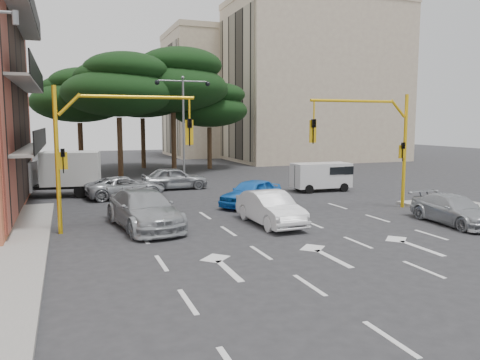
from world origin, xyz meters
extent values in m
plane|color=#28282B|center=(0.00, 0.00, 0.00)|extent=(120.00, 120.00, 0.00)
cube|color=gray|center=(0.00, 16.00, 0.07)|extent=(1.40, 6.00, 0.15)
cube|color=black|center=(-10.44, 8.00, 6.00)|extent=(0.12, 14.72, 11.20)
cube|color=tan|center=(20.00, 32.00, 9.00)|extent=(20.00, 12.00, 18.00)
cube|color=black|center=(9.94, 32.00, 8.50)|extent=(0.12, 11.04, 16.20)
cube|color=tan|center=(20.00, 32.00, 18.35)|extent=(20.15, 12.15, 0.70)
cube|color=tan|center=(13.00, 44.00, 8.00)|extent=(16.00, 12.00, 16.00)
cube|color=black|center=(4.94, 44.00, 7.50)|extent=(0.12, 11.04, 14.20)
cube|color=tan|center=(13.00, 44.00, 16.35)|extent=(16.15, 12.15, 0.70)
cylinder|color=#382616|center=(-4.00, 22.00, 2.48)|extent=(0.44, 0.44, 4.95)
ellipsoid|color=black|center=(-4.00, 22.00, 6.93)|extent=(9.15, 9.15, 3.87)
ellipsoid|color=black|center=(-3.40, 21.60, 8.80)|extent=(6.86, 6.86, 2.86)
ellipsoid|color=black|center=(-4.50, 22.30, 8.25)|extent=(6.07, 6.07, 2.64)
cylinder|color=#382616|center=(1.00, 24.00, 2.70)|extent=(0.44, 0.44, 5.40)
ellipsoid|color=black|center=(1.00, 24.00, 7.56)|extent=(9.98, 9.98, 4.22)
ellipsoid|color=black|center=(1.60, 23.60, 9.60)|extent=(7.49, 7.49, 3.12)
ellipsoid|color=black|center=(0.50, 24.30, 9.00)|extent=(6.62, 6.62, 2.88)
cylinder|color=#382616|center=(-7.00, 26.00, 2.25)|extent=(0.44, 0.44, 4.50)
ellipsoid|color=black|center=(-7.00, 26.00, 6.30)|extent=(8.32, 8.32, 3.52)
ellipsoid|color=black|center=(-6.40, 25.60, 8.00)|extent=(6.24, 6.24, 2.60)
ellipsoid|color=black|center=(-7.50, 26.30, 7.50)|extent=(5.52, 5.52, 2.40)
cylinder|color=#382616|center=(5.00, 26.00, 2.02)|extent=(0.44, 0.44, 4.05)
ellipsoid|color=black|center=(5.00, 26.00, 5.67)|extent=(7.49, 7.49, 3.17)
ellipsoid|color=black|center=(5.60, 25.60, 7.20)|extent=(5.62, 5.62, 2.34)
ellipsoid|color=black|center=(4.50, 26.30, 6.75)|extent=(4.97, 4.97, 2.16)
cylinder|color=#382616|center=(-1.00, 29.00, 2.48)|extent=(0.44, 0.44, 4.95)
ellipsoid|color=black|center=(-1.00, 29.00, 6.93)|extent=(9.15, 9.15, 3.87)
ellipsoid|color=black|center=(-0.40, 28.60, 8.80)|extent=(6.86, 6.86, 2.86)
ellipsoid|color=black|center=(-1.50, 29.30, 8.25)|extent=(6.07, 6.07, 2.64)
cylinder|color=yellow|center=(8.60, 2.00, 3.00)|extent=(0.18, 0.18, 6.00)
cylinder|color=yellow|center=(8.05, 2.00, 5.25)|extent=(0.95, 0.14, 0.95)
cylinder|color=yellow|center=(5.30, 2.00, 5.60)|extent=(4.80, 0.14, 0.14)
cylinder|color=yellow|center=(3.10, 2.00, 5.15)|extent=(0.08, 0.08, 0.90)
imported|color=black|center=(3.10, 2.00, 4.10)|extent=(0.20, 0.24, 1.20)
cube|color=yellow|center=(3.10, 2.08, 4.10)|extent=(0.36, 0.06, 1.10)
imported|color=black|center=(8.38, 1.85, 3.00)|extent=(0.16, 0.20, 1.00)
cube|color=yellow|center=(8.38, 1.95, 3.00)|extent=(0.35, 0.08, 0.70)
cylinder|color=yellow|center=(-8.60, 2.00, 3.00)|extent=(0.18, 0.18, 6.00)
cylinder|color=yellow|center=(-8.05, 2.00, 5.25)|extent=(0.95, 0.14, 0.95)
cylinder|color=yellow|center=(-5.30, 2.00, 5.60)|extent=(4.80, 0.14, 0.14)
cylinder|color=yellow|center=(-3.10, 2.00, 5.15)|extent=(0.08, 0.08, 0.90)
imported|color=black|center=(-3.10, 2.00, 4.10)|extent=(0.20, 0.24, 1.20)
cube|color=yellow|center=(-3.10, 2.08, 4.10)|extent=(0.36, 0.06, 1.10)
imported|color=black|center=(-8.38, 1.85, 3.00)|extent=(0.16, 0.20, 1.00)
cube|color=yellow|center=(-8.38, 1.95, 3.00)|extent=(0.35, 0.08, 0.70)
cylinder|color=slate|center=(-9.60, -1.00, 7.90)|extent=(0.20, 0.20, 0.45)
cylinder|color=slate|center=(0.00, 16.00, 3.90)|extent=(0.16, 0.16, 7.50)
cylinder|color=slate|center=(-0.90, 16.00, 7.55)|extent=(1.80, 0.10, 0.10)
sphere|color=black|center=(-1.90, 16.00, 7.40)|extent=(0.36, 0.36, 0.36)
cylinder|color=slate|center=(0.90, 16.00, 7.55)|extent=(1.80, 0.10, 0.10)
sphere|color=black|center=(1.90, 16.00, 7.40)|extent=(0.36, 0.36, 0.36)
sphere|color=slate|center=(0.00, 16.00, 7.80)|extent=(0.24, 0.24, 0.24)
imported|color=silver|center=(0.18, 0.56, 0.74)|extent=(1.71, 4.54, 1.48)
imported|color=blue|center=(1.11, 5.18, 0.73)|extent=(4.51, 3.85, 1.46)
imported|color=#A8ABB0|center=(-5.20, 1.89, 0.81)|extent=(3.06, 5.88, 1.63)
imported|color=#ADB0B5|center=(-4.98, 10.39, 0.65)|extent=(4.95, 2.79, 1.30)
imported|color=#989B9F|center=(-1.40, 13.00, 0.76)|extent=(4.50, 1.88, 1.52)
imported|color=#A6A9AE|center=(7.93, -2.21, 0.65)|extent=(2.03, 4.54, 1.29)
camera|label=1|loc=(-8.24, -18.18, 4.54)|focal=35.00mm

